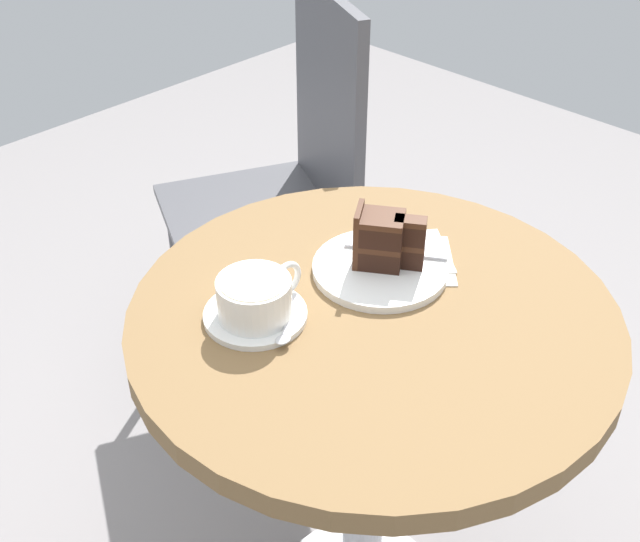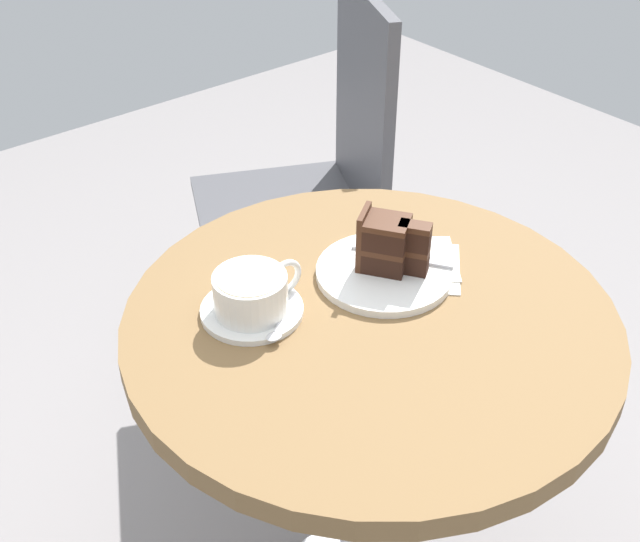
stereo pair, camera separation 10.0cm
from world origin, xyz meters
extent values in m
cylinder|color=brown|center=(0.00, 0.00, 0.67)|extent=(0.69, 0.69, 0.03)
cylinder|color=silver|center=(0.00, 0.00, 0.34)|extent=(0.07, 0.07, 0.64)
cylinder|color=white|center=(-0.13, 0.11, 0.69)|extent=(0.14, 0.14, 0.01)
cylinder|color=white|center=(-0.13, 0.10, 0.73)|extent=(0.10, 0.10, 0.06)
cylinder|color=beige|center=(-0.13, 0.10, 0.75)|extent=(0.09, 0.09, 0.00)
torus|color=white|center=(-0.07, 0.10, 0.73)|extent=(0.05, 0.01, 0.05)
cube|color=silver|center=(-0.10, 0.07, 0.70)|extent=(0.08, 0.06, 0.00)
ellipsoid|color=silver|center=(-0.14, 0.04, 0.70)|extent=(0.02, 0.02, 0.00)
cylinder|color=white|center=(0.07, 0.05, 0.70)|extent=(0.20, 0.20, 0.01)
cube|color=black|center=(0.08, 0.06, 0.72)|extent=(0.08, 0.09, 0.03)
cube|color=black|center=(0.10, 0.02, 0.72)|extent=(0.05, 0.05, 0.03)
cube|color=#422314|center=(0.08, 0.06, 0.74)|extent=(0.08, 0.09, 0.01)
cube|color=#422314|center=(0.10, 0.02, 0.74)|extent=(0.05, 0.05, 0.01)
cube|color=black|center=(0.08, 0.06, 0.76)|extent=(0.08, 0.09, 0.03)
cube|color=black|center=(0.10, 0.02, 0.76)|extent=(0.05, 0.05, 0.03)
cube|color=#422314|center=(0.08, 0.06, 0.78)|extent=(0.08, 0.09, 0.01)
cube|color=#422314|center=(0.10, 0.02, 0.78)|extent=(0.05, 0.05, 0.01)
cube|color=#422314|center=(0.06, 0.09, 0.75)|extent=(0.05, 0.04, 0.09)
cube|color=silver|center=(0.11, 0.07, 0.70)|extent=(0.07, 0.10, 0.00)
cube|color=silver|center=(0.15, 0.01, 0.70)|extent=(0.04, 0.04, 0.00)
cube|color=silver|center=(0.13, 0.04, 0.69)|extent=(0.18, 0.18, 0.00)
cube|color=silver|center=(0.14, 0.05, 0.69)|extent=(0.17, 0.17, 0.00)
cylinder|color=#4C4C51|center=(0.23, 0.82, 0.22)|extent=(0.02, 0.02, 0.43)
cylinder|color=#4C4C51|center=(0.09, 0.53, 0.22)|extent=(0.02, 0.02, 0.43)
cylinder|color=#4C4C51|center=(0.52, 0.68, 0.22)|extent=(0.02, 0.02, 0.43)
cylinder|color=#4C4C51|center=(0.38, 0.39, 0.22)|extent=(0.02, 0.02, 0.43)
cube|color=#4C4C51|center=(0.30, 0.61, 0.44)|extent=(0.51, 0.51, 0.02)
cube|color=#4C4C51|center=(0.46, 0.53, 0.69)|extent=(0.18, 0.33, 0.46)
camera|label=1|loc=(-0.67, -0.55, 1.38)|focal=45.00mm
camera|label=2|loc=(-0.60, -0.62, 1.38)|focal=45.00mm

